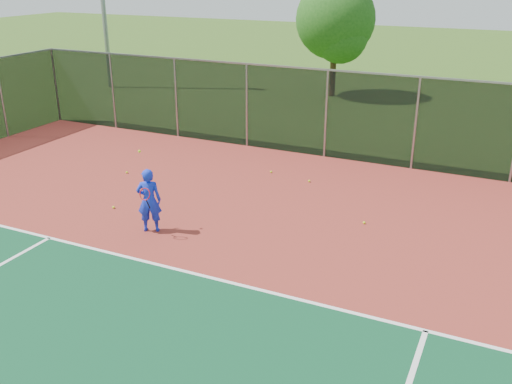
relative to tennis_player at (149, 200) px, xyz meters
The scene contains 9 objects.
court_apron 5.62m from the tennis_player, 25.89° to the right, with size 30.00×20.00×0.02m, color maroon.
fence_back 9.10m from the tennis_player, 56.57° to the left, with size 30.00×0.06×3.03m.
tennis_player is the anchor object (origin of this frame).
practice_ball_0 4.57m from the tennis_player, 134.67° to the left, with size 0.07×0.07×0.07m, color #C7EA1B.
practice_ball_1 5.50m from the tennis_player, 29.21° to the left, with size 0.07×0.07×0.07m, color #C7EA1B.
practice_ball_2 5.37m from the tennis_player, 79.04° to the left, with size 0.07×0.07×0.07m, color #C7EA1B.
practice_ball_3 5.55m from the tennis_player, 64.00° to the left, with size 0.07×0.07×0.07m, color #C7EA1B.
practice_ball_4 2.04m from the tennis_player, 157.54° to the left, with size 0.07×0.07×0.07m, color #C7EA1B.
tree_back_left 17.52m from the tennis_player, 92.70° to the left, with size 3.90×3.90×5.73m.
Camera 1 is at (2.89, -6.19, 6.21)m, focal length 40.00 mm.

